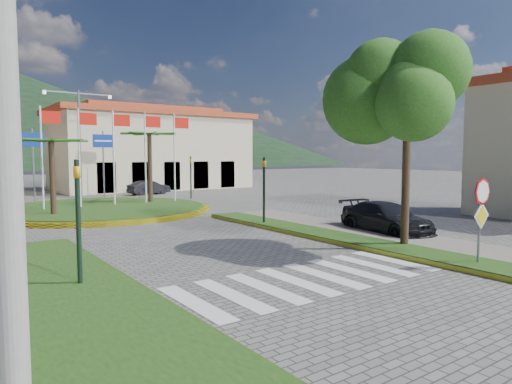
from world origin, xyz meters
TOP-DOWN VIEW (x-y plane):
  - ground at (0.00, 0.00)m, footprint 160.00×160.00m
  - sidewalk_right at (6.00, 2.00)m, footprint 4.00×28.00m
  - verge_right at (4.80, 2.00)m, footprint 1.60×28.00m
  - median_left at (-6.50, 6.00)m, footprint 5.00×14.00m
  - crosswalk at (0.00, 4.00)m, footprint 8.00×3.00m
  - roundabout_island at (0.00, 22.00)m, footprint 12.70×12.70m
  - stop_sign at (4.90, 1.96)m, footprint 0.80×0.11m
  - deciduous_tree at (5.50, 5.00)m, footprint 3.60×3.60m
  - traffic_light_left at (-5.20, 6.50)m, footprint 0.15×0.18m
  - traffic_light_right at (4.50, 12.00)m, footprint 0.15×0.18m
  - traffic_light_far at (8.00, 26.00)m, footprint 0.18×0.15m
  - direction_sign_west at (-2.00, 30.97)m, footprint 1.60×0.14m
  - direction_sign_east at (3.00, 30.97)m, footprint 1.60×0.14m
  - street_lamp_centre at (1.00, 30.00)m, footprint 4.80×0.16m
  - building_right at (10.00, 38.00)m, footprint 19.08×9.54m
  - hill_far_mid at (15.00, 160.00)m, footprint 180.00×180.00m
  - hill_far_east at (70.00, 135.00)m, footprint 120.00×120.00m
  - car_dark_b at (6.85, 31.35)m, footprint 3.72×1.83m
  - car_side_right at (7.50, 7.40)m, footprint 2.49×4.75m

SIDE VIEW (x-z plane):
  - ground at x=0.00m, z-range 0.00..0.00m
  - crosswalk at x=0.00m, z-range 0.00..0.01m
  - sidewalk_right at x=6.00m, z-range 0.00..0.15m
  - verge_right at x=4.80m, z-range 0.00..0.18m
  - median_left at x=-6.50m, z-range 0.00..0.18m
  - roundabout_island at x=0.00m, z-range -2.83..3.17m
  - car_dark_b at x=6.85m, z-range 0.00..1.17m
  - car_side_right at x=7.50m, z-range 0.00..1.31m
  - stop_sign at x=4.90m, z-range 0.47..3.12m
  - traffic_light_left at x=-5.20m, z-range 0.34..3.54m
  - traffic_light_right at x=4.50m, z-range 0.34..3.54m
  - traffic_light_far at x=8.00m, z-range 0.34..3.54m
  - direction_sign_west at x=-2.00m, z-range 0.93..6.13m
  - direction_sign_east at x=3.00m, z-range 0.93..6.13m
  - building_right at x=10.00m, z-range -0.12..7.93m
  - street_lamp_centre at x=1.00m, z-range 0.50..8.50m
  - deciduous_tree at x=5.50m, z-range 1.78..8.58m
  - hill_far_east at x=70.00m, z-range 0.00..18.00m
  - hill_far_mid at x=15.00m, z-range 0.00..30.00m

